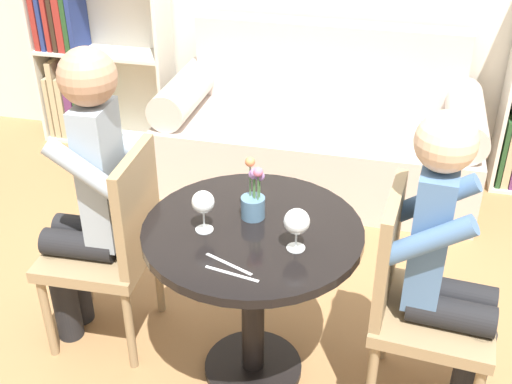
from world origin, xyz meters
TOP-DOWN VIEW (x-y plane):
  - ground_plane at (0.00, 0.00)m, footprint 16.00×16.00m
  - round_table at (0.00, 0.00)m, footprint 0.80×0.80m
  - couch at (0.00, 1.63)m, footprint 1.86×0.80m
  - bookshelf_left at (-1.62, 1.90)m, footprint 0.90×0.28m
  - chair_left at (-0.60, 0.08)m, footprint 0.44×0.44m
  - chair_right at (0.60, 0.02)m, footprint 0.45×0.45m
  - person_left at (-0.68, 0.07)m, footprint 0.43×0.35m
  - person_right at (0.69, 0.00)m, footprint 0.43×0.36m
  - wine_glass_left at (-0.16, -0.06)m, footprint 0.08×0.08m
  - wine_glass_right at (0.17, -0.09)m, footprint 0.09×0.09m
  - flower_vase at (-0.01, 0.07)m, footprint 0.09×0.09m
  - knife_left_setting at (-0.02, -0.23)m, footprint 0.18×0.08m
  - fork_left_setting at (-0.00, -0.28)m, footprint 0.19×0.05m

SIDE VIEW (x-z plane):
  - ground_plane at x=0.00m, z-range 0.00..0.00m
  - couch at x=0.00m, z-range -0.15..0.77m
  - chair_left at x=-0.60m, z-range 0.04..0.94m
  - chair_right at x=0.60m, z-range 0.04..0.94m
  - round_table at x=0.00m, z-range 0.18..0.89m
  - bookshelf_left at x=-1.62m, z-range -0.02..1.25m
  - person_right at x=0.69m, z-range 0.04..1.26m
  - person_left at x=-0.68m, z-range 0.05..1.35m
  - knife_left_setting at x=-0.02m, z-range 0.71..0.71m
  - fork_left_setting at x=0.00m, z-range 0.71..0.71m
  - flower_vase at x=-0.01m, z-range 0.67..0.91m
  - wine_glass_right at x=0.17m, z-range 0.74..0.89m
  - wine_glass_left at x=-0.16m, z-range 0.74..0.90m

